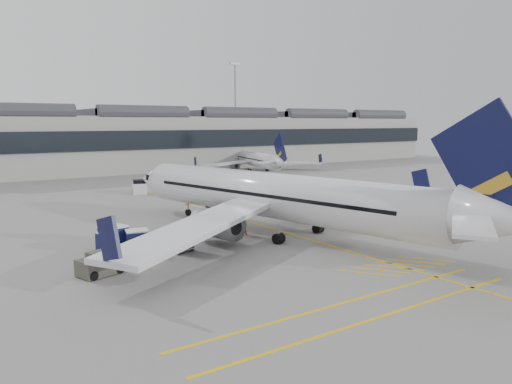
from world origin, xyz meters
TOP-DOWN VIEW (x-y plane):
  - ground at (0.00, 0.00)m, footprint 220.00×220.00m
  - terminal at (0.00, 71.93)m, footprint 200.00×20.45m
  - light_masts at (-1.67, 86.00)m, footprint 113.00×0.60m
  - apron_markings at (10.00, 10.00)m, footprint 0.25×60.00m
  - airliner_main at (9.25, 5.31)m, footprint 38.21×42.16m
  - airliner_far at (40.20, 54.56)m, footprint 26.65×29.45m
  - belt_loader at (5.70, 11.11)m, footprint 5.13×1.92m
  - baggage_cart_a at (-0.74, 5.22)m, footprint 2.29×2.07m
  - baggage_cart_b at (-3.66, 6.37)m, footprint 2.02×1.79m
  - baggage_cart_c at (-5.37, 7.98)m, footprint 1.81×1.63m
  - baggage_cart_d at (-4.97, 7.84)m, footprint 2.29×2.06m
  - ramp_agent_a at (5.76, 10.12)m, footprint 0.73×0.77m
  - ramp_agent_b at (6.20, 7.08)m, footprint 0.97×0.77m
  - pushback_tug at (-7.62, 2.67)m, footprint 3.08×2.36m
  - safety_cone_nose at (9.56, 24.58)m, footprint 0.39×0.39m
  - safety_cone_engine at (15.79, 5.22)m, footprint 0.41×0.41m
  - service_van_mid at (8.55, 37.14)m, footprint 2.90×4.06m
  - service_van_right at (24.07, 30.62)m, footprint 3.88×3.61m

SIDE VIEW (x-z plane):
  - ground at x=0.00m, z-range 0.00..0.00m
  - apron_markings at x=10.00m, z-range 0.00..0.01m
  - safety_cone_nose at x=9.56m, z-range 0.00..0.54m
  - safety_cone_engine at x=15.79m, z-range 0.00..0.57m
  - belt_loader at x=5.70m, z-range -0.43..1.65m
  - pushback_tug at x=-7.62m, z-range -0.08..1.44m
  - service_van_right at x=24.07m, z-range -0.10..1.73m
  - service_van_mid at x=8.55m, z-range -0.10..1.79m
  - baggage_cart_c at x=-5.37m, z-range 0.06..1.66m
  - ramp_agent_a at x=5.76m, z-range 0.00..1.77m
  - ramp_agent_b at x=6.20m, z-range 0.00..1.94m
  - baggage_cart_b at x=-3.66m, z-range 0.07..1.90m
  - baggage_cart_a at x=-0.74m, z-range 0.07..2.07m
  - baggage_cart_d at x=-4.97m, z-range 0.07..2.10m
  - airliner_far at x=40.20m, z-range -1.64..6.32m
  - airliner_main at x=9.25m, z-range -2.34..9.00m
  - terminal at x=0.00m, z-range -0.06..12.34m
  - light_masts at x=-1.67m, z-range 1.77..27.22m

